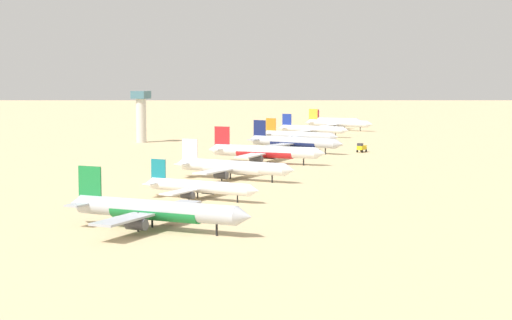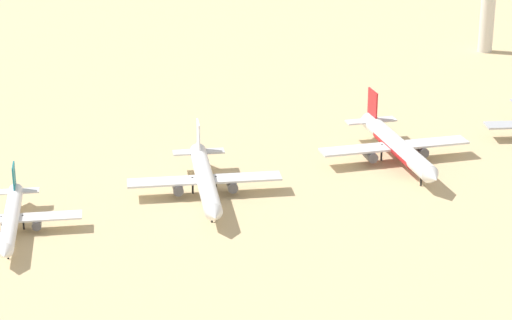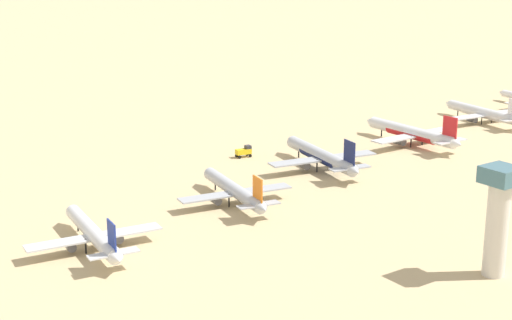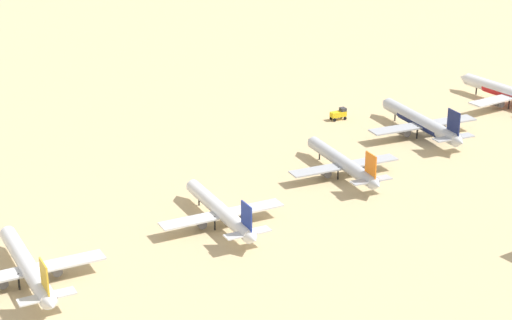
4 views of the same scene
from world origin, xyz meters
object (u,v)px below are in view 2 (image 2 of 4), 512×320
object	(u,v)px
parked_jet_2	(205,179)
parked_jet_3	(397,146)
parked_jet_1	(11,218)
control_tower	(488,11)

from	to	relation	value
parked_jet_2	parked_jet_3	bearing A→B (deg)	99.77
parked_jet_1	control_tower	distance (m)	193.14
parked_jet_2	parked_jet_3	distance (m)	49.97
parked_jet_1	parked_jet_2	world-z (taller)	parked_jet_2
control_tower	parked_jet_1	bearing A→B (deg)	-56.43
parked_jet_2	parked_jet_3	xyz separation A→B (m)	(-8.48, 49.25, 0.32)
parked_jet_1	parked_jet_3	distance (m)	93.58
parked_jet_1	parked_jet_3	size ratio (longest dim) A/B	0.77
control_tower	parked_jet_3	bearing A→B (deg)	-37.56
parked_jet_1	parked_jet_3	world-z (taller)	parked_jet_3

